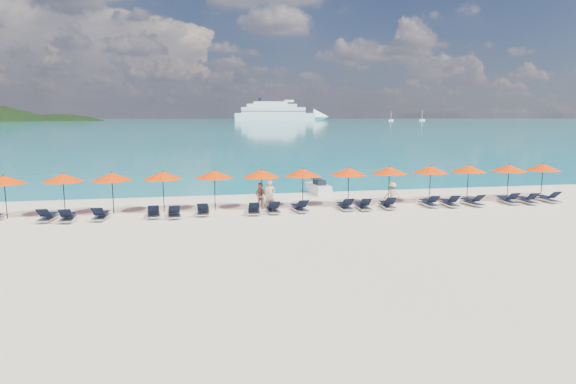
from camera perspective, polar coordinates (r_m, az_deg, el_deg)
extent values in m
plane|color=beige|center=(22.80, 1.44, -4.14)|extent=(1400.00, 1400.00, 0.00)
cube|color=#1FA9B2|center=(681.71, -10.72, 8.38)|extent=(1600.00, 1300.00, 0.01)
ellipsoid|color=black|center=(600.87, -25.04, 4.30)|extent=(162.00, 126.00, 85.50)
cube|color=white|center=(599.27, -1.60, 8.90)|extent=(98.65, 21.34, 8.92)
cone|color=white|center=(609.62, 3.96, 8.88)|extent=(20.31, 20.31, 19.62)
cube|color=white|center=(599.09, -1.78, 9.67)|extent=(78.96, 17.96, 7.13)
cube|color=white|center=(598.96, -1.95, 10.18)|extent=(61.25, 15.55, 4.46)
cube|color=white|center=(598.83, -2.12, 10.52)|extent=(41.55, 12.17, 3.12)
cube|color=black|center=(599.08, -1.78, 9.54)|extent=(79.94, 18.18, 0.80)
cube|color=black|center=(599.11, -1.78, 9.84)|extent=(77.97, 17.75, 0.80)
cylinder|color=black|center=(597.59, -3.32, 10.86)|extent=(3.92, 3.92, 4.90)
cube|color=white|center=(563.06, 12.10, 8.33)|extent=(5.79, 1.93, 1.54)
cylinder|color=white|center=(563.04, 12.12, 8.84)|extent=(0.35, 0.35, 9.65)
cube|color=white|center=(593.37, 15.59, 8.23)|extent=(6.62, 2.21, 1.77)
cylinder|color=white|center=(593.36, 15.61, 8.79)|extent=(0.40, 0.40, 11.04)
cube|color=silver|center=(32.58, 3.58, 0.41)|extent=(1.29, 2.73, 0.60)
cube|color=black|center=(32.32, 3.73, 1.13)|extent=(0.67, 1.15, 0.38)
cylinder|color=black|center=(33.11, 3.18, 1.61)|extent=(0.61, 0.14, 0.07)
imported|color=tan|center=(26.23, -2.15, -0.46)|extent=(0.69, 0.51, 1.75)
imported|color=tan|center=(27.04, -3.21, -0.46)|extent=(0.83, 0.70, 1.49)
imported|color=tan|center=(28.22, 12.25, -0.31)|extent=(1.01, 0.66, 1.44)
cylinder|color=black|center=(28.19, -30.48, -0.58)|extent=(0.05, 0.05, 2.20)
cone|color=#F13500|center=(28.07, -30.63, 1.28)|extent=(2.10, 2.10, 0.42)
sphere|color=black|center=(28.05, -30.66, 1.72)|extent=(0.08, 0.08, 0.08)
cylinder|color=black|center=(27.65, -25.01, -0.34)|extent=(0.05, 0.05, 2.20)
cone|color=#F13500|center=(27.53, -25.14, 1.55)|extent=(2.10, 2.10, 0.42)
sphere|color=black|center=(27.51, -25.17, 2.01)|extent=(0.08, 0.08, 0.08)
cylinder|color=black|center=(27.10, -20.06, -0.21)|extent=(0.05, 0.05, 2.20)
cone|color=#F13500|center=(26.97, -20.16, 1.72)|extent=(2.10, 2.10, 0.42)
sphere|color=black|center=(26.95, -20.19, 2.18)|extent=(0.08, 0.08, 0.08)
cylinder|color=black|center=(26.89, -14.54, -0.02)|extent=(0.05, 0.05, 2.20)
cone|color=#F13500|center=(26.77, -14.62, 1.93)|extent=(2.10, 2.10, 0.42)
sphere|color=black|center=(26.75, -14.64, 2.39)|extent=(0.08, 0.08, 0.08)
cylinder|color=black|center=(26.86, -8.66, 0.16)|extent=(0.05, 0.05, 2.20)
cone|color=#F13500|center=(26.74, -8.71, 2.11)|extent=(2.10, 2.10, 0.42)
sphere|color=black|center=(26.72, -8.72, 2.57)|extent=(0.08, 0.08, 0.08)
cylinder|color=black|center=(26.97, -3.16, 0.28)|extent=(0.05, 0.05, 2.20)
cone|color=#F13500|center=(26.85, -3.17, 2.22)|extent=(2.10, 2.10, 0.42)
sphere|color=black|center=(26.82, -3.18, 2.69)|extent=(0.08, 0.08, 0.08)
cylinder|color=black|center=(27.36, 1.76, 0.42)|extent=(0.05, 0.05, 2.20)
cone|color=#F13500|center=(27.24, 1.77, 2.33)|extent=(2.10, 2.10, 0.42)
sphere|color=black|center=(27.22, 1.77, 2.79)|extent=(0.08, 0.08, 0.08)
cylinder|color=black|center=(28.03, 7.16, 0.55)|extent=(0.05, 0.05, 2.20)
cone|color=#F13500|center=(27.91, 7.20, 2.42)|extent=(2.10, 2.10, 0.42)
sphere|color=black|center=(27.89, 7.21, 2.87)|extent=(0.08, 0.08, 0.08)
cylinder|color=black|center=(29.09, 11.87, 0.74)|extent=(0.05, 0.05, 2.20)
cone|color=#F13500|center=(28.98, 11.93, 2.54)|extent=(2.10, 2.10, 0.42)
sphere|color=black|center=(28.96, 11.94, 2.97)|extent=(0.08, 0.08, 0.08)
cylinder|color=black|center=(30.19, 16.47, 0.86)|extent=(0.05, 0.05, 2.20)
cone|color=#F13500|center=(30.08, 16.55, 2.59)|extent=(2.10, 2.10, 0.42)
sphere|color=black|center=(30.06, 16.57, 3.01)|extent=(0.08, 0.08, 0.08)
cylinder|color=black|center=(31.36, 20.53, 0.94)|extent=(0.05, 0.05, 2.20)
cone|color=#F13500|center=(31.25, 20.62, 2.61)|extent=(2.10, 2.10, 0.42)
sphere|color=black|center=(31.23, 20.64, 3.01)|extent=(0.08, 0.08, 0.08)
cylinder|color=black|center=(32.65, 24.62, 0.99)|extent=(0.05, 0.05, 2.20)
cone|color=#F13500|center=(32.55, 24.72, 2.60)|extent=(2.10, 2.10, 0.42)
sphere|color=black|center=(32.53, 24.75, 2.98)|extent=(0.08, 0.08, 0.08)
cylinder|color=black|center=(34.21, 27.88, 1.09)|extent=(0.05, 0.05, 2.20)
cone|color=#F13500|center=(34.11, 27.99, 2.63)|extent=(2.10, 2.10, 0.42)
sphere|color=black|center=(34.09, 28.02, 2.99)|extent=(0.08, 0.08, 0.08)
cube|color=silver|center=(26.82, -26.56, -2.79)|extent=(0.71, 1.73, 0.06)
cube|color=black|center=(27.03, -26.42, -2.36)|extent=(0.61, 1.13, 0.04)
cube|color=black|center=(26.24, -27.00, -2.16)|extent=(0.58, 0.57, 0.43)
cube|color=silver|center=(26.30, -24.64, -2.88)|extent=(0.72, 1.73, 0.06)
cube|color=black|center=(26.52, -24.57, -2.43)|extent=(0.62, 1.13, 0.04)
cube|color=black|center=(25.70, -24.91, -2.23)|extent=(0.58, 0.57, 0.43)
cube|color=silver|center=(26.09, -21.29, -2.76)|extent=(0.70, 1.73, 0.06)
cube|color=black|center=(26.30, -21.19, -2.31)|extent=(0.60, 1.13, 0.04)
cube|color=black|center=(25.49, -21.62, -2.11)|extent=(0.58, 0.56, 0.43)
cube|color=silver|center=(25.86, -15.64, -2.58)|extent=(0.76, 1.75, 0.06)
cube|color=black|center=(26.07, -15.66, -2.13)|extent=(0.64, 1.14, 0.04)
cube|color=black|center=(25.24, -15.67, -1.91)|extent=(0.59, 0.58, 0.43)
cube|color=silver|center=(25.51, -13.35, -2.64)|extent=(0.76, 1.75, 0.06)
cube|color=black|center=(25.73, -13.39, -2.18)|extent=(0.64, 1.14, 0.04)
cube|color=black|center=(24.90, -13.33, -1.97)|extent=(0.59, 0.58, 0.43)
cube|color=silver|center=(25.87, -10.01, -2.37)|extent=(0.72, 1.73, 0.06)
cube|color=black|center=(26.09, -9.99, -1.92)|extent=(0.62, 1.13, 0.04)
cube|color=black|center=(25.26, -10.08, -1.71)|extent=(0.58, 0.57, 0.43)
cube|color=silver|center=(25.79, -4.07, -2.29)|extent=(0.76, 1.75, 0.06)
cube|color=black|center=(26.01, -4.10, -1.84)|extent=(0.64, 1.14, 0.04)
cube|color=black|center=(25.17, -4.03, -1.62)|extent=(0.59, 0.58, 0.43)
cube|color=silver|center=(26.03, -1.85, -2.17)|extent=(0.65, 1.71, 0.06)
cube|color=black|center=(26.24, -1.94, -1.73)|extent=(0.57, 1.11, 0.04)
cube|color=black|center=(25.42, -1.63, -1.50)|extent=(0.56, 0.55, 0.43)
cube|color=silver|center=(26.34, 1.38, -2.04)|extent=(0.78, 1.75, 0.06)
cube|color=black|center=(26.55, 1.21, -1.60)|extent=(0.65, 1.15, 0.04)
cube|color=black|center=(25.75, 1.76, -1.36)|extent=(0.60, 0.59, 0.43)
cube|color=silver|center=(27.06, 6.75, -1.80)|extent=(0.65, 1.71, 0.06)
cube|color=black|center=(27.27, 6.61, -1.38)|extent=(0.57, 1.11, 0.04)
cube|color=black|center=(26.47, 7.11, -1.15)|extent=(0.56, 0.55, 0.43)
cube|color=silver|center=(27.21, 8.86, -1.79)|extent=(0.74, 1.74, 0.06)
cube|color=black|center=(27.42, 8.73, -1.36)|extent=(0.63, 1.14, 0.04)
cube|color=black|center=(26.62, 9.20, -1.14)|extent=(0.59, 0.58, 0.43)
cube|color=silver|center=(27.81, 11.67, -1.63)|extent=(0.75, 1.74, 0.06)
cube|color=black|center=(28.02, 11.53, -1.22)|extent=(0.64, 1.14, 0.04)
cube|color=black|center=(27.23, 12.06, -0.99)|extent=(0.59, 0.58, 0.43)
cube|color=silver|center=(29.01, 16.36, -1.38)|extent=(0.64, 1.71, 0.06)
cube|color=black|center=(29.20, 16.16, -0.99)|extent=(0.56, 1.11, 0.04)
cube|color=black|center=(28.46, 16.89, -0.76)|extent=(0.56, 0.54, 0.43)
cube|color=silver|center=(29.38, 18.58, -1.36)|extent=(0.76, 1.75, 0.06)
cube|color=black|center=(29.58, 18.39, -0.97)|extent=(0.64, 1.14, 0.04)
cube|color=black|center=(28.83, 19.07, -0.75)|extent=(0.59, 0.58, 0.43)
cube|color=silver|center=(30.11, 21.01, -1.25)|extent=(0.76, 1.75, 0.06)
cube|color=black|center=(30.28, 20.75, -0.87)|extent=(0.64, 1.14, 0.04)
cube|color=black|center=(29.61, 21.69, -0.64)|extent=(0.59, 0.58, 0.43)
cube|color=silver|center=(31.65, 24.61, -0.99)|extent=(0.76, 1.75, 0.06)
cube|color=black|center=(31.84, 24.40, -0.63)|extent=(0.64, 1.14, 0.04)
cube|color=black|center=(31.13, 25.17, -0.42)|extent=(0.59, 0.58, 0.43)
cube|color=silver|center=(32.13, 26.46, -0.98)|extent=(0.76, 1.75, 0.06)
cube|color=black|center=(32.32, 26.24, -0.63)|extent=(0.64, 1.14, 0.04)
cube|color=black|center=(31.62, 27.04, -0.42)|extent=(0.59, 0.58, 0.43)
cube|color=silver|center=(33.27, 28.42, -0.81)|extent=(0.62, 1.70, 0.06)
cube|color=black|center=(33.44, 28.17, -0.47)|extent=(0.55, 1.10, 0.04)
cube|color=black|center=(32.80, 29.07, -0.26)|extent=(0.55, 0.54, 0.43)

